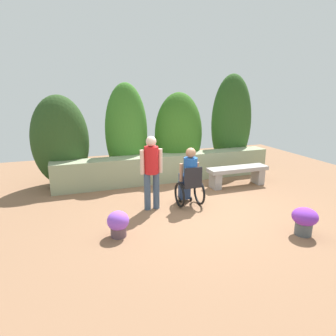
# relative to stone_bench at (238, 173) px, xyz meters

# --- Properties ---
(ground_plane) EXTENTS (12.23, 12.23, 0.00)m
(ground_plane) POSITION_rel_stone_bench_xyz_m (-1.64, -1.10, -0.35)
(ground_plane) COLOR #866044
(stone_retaining_wall) EXTENTS (6.24, 0.54, 0.77)m
(stone_retaining_wall) POSITION_rel_stone_bench_xyz_m (-1.64, 1.06, 0.03)
(stone_retaining_wall) COLOR gray
(stone_retaining_wall) RESTS_ON ground
(hedge_backdrop) EXTENTS (6.64, 1.17, 3.02)m
(hedge_backdrop) POSITION_rel_stone_bench_xyz_m (-1.79, 1.68, 0.97)
(hedge_backdrop) COLOR #2A471E
(hedge_backdrop) RESTS_ON ground
(stone_bench) EXTENTS (1.68, 0.42, 0.52)m
(stone_bench) POSITION_rel_stone_bench_xyz_m (0.00, 0.00, 0.00)
(stone_bench) COLOR #9C9692
(stone_bench) RESTS_ON ground
(person_in_wheelchair) EXTENTS (0.53, 0.66, 1.33)m
(person_in_wheelchair) POSITION_rel_stone_bench_xyz_m (-1.78, -0.83, 0.27)
(person_in_wheelchair) COLOR black
(person_in_wheelchair) RESTS_ON ground
(person_standing_companion) EXTENTS (0.49, 0.30, 1.61)m
(person_standing_companion) POSITION_rel_stone_bench_xyz_m (-2.63, -0.77, 0.57)
(person_standing_companion) COLOR #3E5168
(person_standing_companion) RESTS_ON ground
(flower_pot_purple_near) EXTENTS (0.39, 0.39, 0.47)m
(flower_pot_purple_near) POSITION_rel_stone_bench_xyz_m (-3.54, -1.77, -0.10)
(flower_pot_purple_near) COLOR #59444F
(flower_pot_purple_near) RESTS_ON ground
(flower_pot_terracotta_by_wall) EXTENTS (0.45, 0.45, 0.51)m
(flower_pot_terracotta_by_wall) POSITION_rel_stone_bench_xyz_m (-0.39, -2.81, -0.06)
(flower_pot_terracotta_by_wall) COLOR #4E555A
(flower_pot_terracotta_by_wall) RESTS_ON ground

